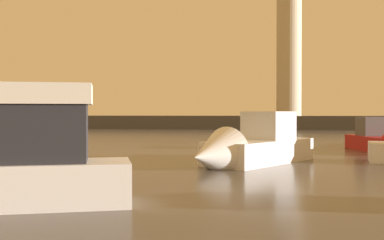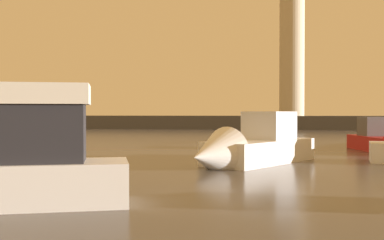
% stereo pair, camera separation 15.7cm
% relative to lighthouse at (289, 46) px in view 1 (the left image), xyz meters
% --- Properties ---
extents(ground_plane, '(220.00, 220.00, 0.00)m').
position_rel_lighthouse_xyz_m(ground_plane, '(-5.37, -30.30, -10.81)').
color(ground_plane, '#4C4742').
extents(breakwater, '(93.82, 4.33, 1.76)m').
position_rel_lighthouse_xyz_m(breakwater, '(-5.37, 0.00, -9.93)').
color(breakwater, '#423F3D').
rests_on(breakwater, ground_plane).
extents(lighthouse, '(3.18, 3.18, 19.11)m').
position_rel_lighthouse_xyz_m(lighthouse, '(0.00, 0.00, 0.00)').
color(lighthouse, beige).
rests_on(lighthouse, breakwater).
extents(motorboat_4, '(2.77, 6.38, 2.29)m').
position_rel_lighthouse_xyz_m(motorboat_4, '(2.84, -34.35, -10.22)').
color(motorboat_4, '#B21E1E').
rests_on(motorboat_4, ground_plane).
extents(motorboat_5, '(5.82, 7.46, 2.79)m').
position_rel_lighthouse_xyz_m(motorboat_5, '(-4.52, -41.84, -10.12)').
color(motorboat_5, white).
rests_on(motorboat_5, ground_plane).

